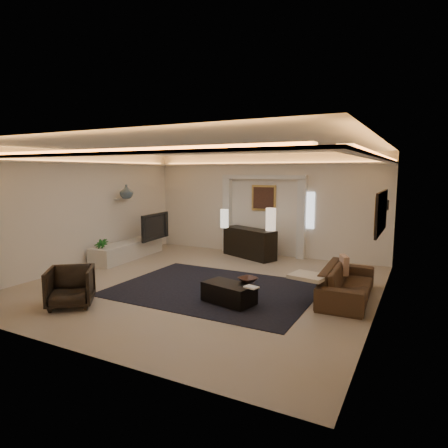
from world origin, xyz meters
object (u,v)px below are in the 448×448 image
at_px(console, 249,243).
at_px(armchair, 70,287).
at_px(coffee_table, 229,293).
at_px(sofa, 347,283).

bearing_deg(console, armchair, -80.41).
relative_size(console, coffee_table, 1.77).
bearing_deg(coffee_table, armchair, -137.42).
height_order(console, coffee_table, console).
height_order(console, armchair, console).
xyz_separation_m(sofa, armchair, (-4.33, -2.73, 0.05)).
relative_size(coffee_table, armchair, 1.21).
distance_m(coffee_table, armchair, 2.85).
distance_m(console, coffee_table, 3.93).
bearing_deg(coffee_table, console, 120.97).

